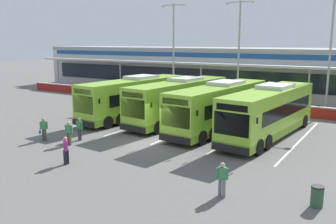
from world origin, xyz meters
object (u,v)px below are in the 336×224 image
(coach_bus_left_centre, at_px, (180,101))
(coach_bus_centre, at_px, (220,107))
(lamp_post_east, at_px, (331,48))
(pedestrian_near_bin, at_px, (66,149))
(pedestrian_with_handbag, at_px, (44,129))
(pedestrian_child, at_px, (79,128))
(pedestrian_approaching_bus, at_px, (69,132))
(lamp_post_west, at_px, (173,46))
(coach_bus_leftmost, at_px, (135,98))
(lamp_post_centre, at_px, (239,47))
(litter_bin, at_px, (317,196))
(pedestrian_in_dark_coat, at_px, (222,178))
(coach_bus_right_centre, at_px, (269,113))

(coach_bus_left_centre, bearing_deg, coach_bus_centre, -12.66)
(lamp_post_east, bearing_deg, pedestrian_near_bin, -113.95)
(pedestrian_with_handbag, relative_size, lamp_post_east, 0.15)
(pedestrian_child, distance_m, pedestrian_approaching_bus, 1.26)
(coach_bus_left_centre, distance_m, lamp_post_west, 11.93)
(coach_bus_leftmost, relative_size, pedestrian_approaching_bus, 7.60)
(coach_bus_centre, height_order, pedestrian_with_handbag, coach_bus_centre)
(coach_bus_centre, xyz_separation_m, lamp_post_centre, (-2.76, 10.90, 4.50))
(pedestrian_with_handbag, bearing_deg, litter_bin, -3.20)
(pedestrian_in_dark_coat, bearing_deg, lamp_post_centre, 109.66)
(coach_bus_left_centre, xyz_separation_m, lamp_post_west, (-6.13, 9.19, 4.50))
(lamp_post_west, bearing_deg, litter_bin, -46.70)
(coach_bus_left_centre, bearing_deg, pedestrian_in_dark_coat, -53.09)
(lamp_post_centre, bearing_deg, pedestrian_approaching_bus, -101.43)
(coach_bus_right_centre, relative_size, litter_bin, 13.25)
(coach_bus_left_centre, relative_size, pedestrian_in_dark_coat, 7.60)
(coach_bus_left_centre, bearing_deg, coach_bus_leftmost, -171.38)
(coach_bus_leftmost, xyz_separation_m, coach_bus_centre, (8.50, -0.28, 0.00))
(coach_bus_left_centre, xyz_separation_m, coach_bus_right_centre, (8.12, -1.06, 0.00))
(coach_bus_leftmost, xyz_separation_m, pedestrian_in_dark_coat, (13.80, -11.95, -0.91))
(pedestrian_child, bearing_deg, coach_bus_left_centre, 71.90)
(pedestrian_in_dark_coat, bearing_deg, coach_bus_right_centre, 96.66)
(coach_bus_left_centre, xyz_separation_m, pedestrian_approaching_bus, (-2.68, -10.25, -0.91))
(coach_bus_left_centre, bearing_deg, lamp_post_east, 43.46)
(coach_bus_leftmost, relative_size, lamp_post_centre, 1.12)
(coach_bus_left_centre, distance_m, coach_bus_right_centre, 8.19)
(pedestrian_in_dark_coat, height_order, lamp_post_east, lamp_post_east)
(pedestrian_near_bin, bearing_deg, coach_bus_centre, 71.74)
(coach_bus_right_centre, height_order, lamp_post_centre, lamp_post_centre)
(coach_bus_centre, distance_m, litter_bin, 13.97)
(coach_bus_left_centre, xyz_separation_m, lamp_post_centre, (1.40, 9.97, 4.50))
(pedestrian_child, xyz_separation_m, lamp_post_east, (13.27, 18.79, 5.42))
(coach_bus_leftmost, bearing_deg, pedestrian_in_dark_coat, -40.88)
(coach_bus_left_centre, relative_size, pedestrian_near_bin, 7.60)
(pedestrian_near_bin, bearing_deg, pedestrian_with_handbag, 152.00)
(pedestrian_in_dark_coat, bearing_deg, lamp_post_east, 87.80)
(coach_bus_right_centre, bearing_deg, pedestrian_with_handbag, -144.59)
(coach_bus_leftmost, relative_size, coach_bus_left_centre, 1.00)
(coach_bus_left_centre, xyz_separation_m, pedestrian_with_handbag, (-5.02, -10.40, -0.93))
(lamp_post_east, bearing_deg, coach_bus_right_centre, -101.51)
(coach_bus_right_centre, distance_m, pedestrian_child, 13.66)
(coach_bus_leftmost, height_order, lamp_post_centre, lamp_post_centre)
(pedestrian_child, relative_size, pedestrian_approaching_bus, 1.00)
(pedestrian_approaching_bus, bearing_deg, coach_bus_right_centre, 40.38)
(coach_bus_leftmost, height_order, lamp_post_west, lamp_post_west)
(coach_bus_leftmost, distance_m, lamp_post_west, 10.98)
(pedestrian_with_handbag, bearing_deg, lamp_post_east, 52.75)
(pedestrian_approaching_bus, xyz_separation_m, litter_bin, (15.98, -1.18, -0.41))
(litter_bin, bearing_deg, coach_bus_centre, 131.04)
(pedestrian_with_handbag, bearing_deg, pedestrian_approaching_bus, 3.78)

